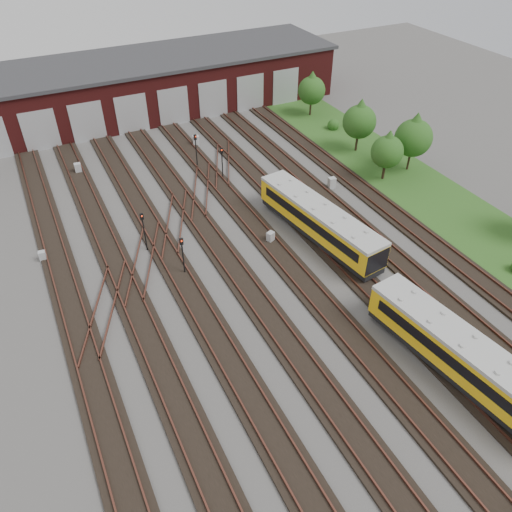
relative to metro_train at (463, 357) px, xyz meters
name	(u,v)px	position (x,y,z in m)	size (l,w,h in m)	color
ground	(296,311)	(-6.00, 9.25, -1.73)	(120.00, 120.00, 0.00)	#403E3C
track_network	(290,306)	(-6.17, 9.83, -1.63)	(30.40, 70.00, 0.33)	black
maintenance_shed	(133,86)	(-6.01, 49.22, 1.47)	(51.00, 12.50, 6.35)	#511414
grass_verge	(413,185)	(13.00, 19.25, -1.71)	(8.00, 55.00, 0.05)	#2D521B
metro_train	(463,357)	(0.00, 0.00, 0.00)	(4.13, 45.47, 2.74)	black
signal_mast_0	(144,227)	(-13.27, 20.75, 0.50)	(0.27, 0.25, 3.51)	black
signal_mast_1	(183,252)	(-11.55, 16.57, 0.40)	(0.27, 0.25, 3.33)	black
signal_mast_2	(196,147)	(-4.48, 32.19, 0.51)	(0.31, 0.30, 3.51)	black
signal_mast_3	(222,160)	(-3.16, 28.59, 0.43)	(0.31, 0.29, 3.37)	black
relay_cabinet_0	(43,256)	(-21.00, 23.08, -1.30)	(0.52, 0.43, 0.86)	#B0B3B5
relay_cabinet_1	(78,168)	(-15.72, 36.27, -1.21)	(0.63, 0.52, 1.05)	#B0B3B5
relay_cabinet_2	(270,237)	(-3.80, 17.25, -1.25)	(0.58, 0.48, 0.96)	#B0B3B5
relay_cabinet_3	(196,141)	(-2.81, 36.84, -1.17)	(0.67, 0.56, 1.12)	#B0B3B5
relay_cabinet_4	(332,183)	(5.55, 22.37, -1.19)	(0.66, 0.55, 1.09)	#B0B3B5
tree_0	(312,87)	(12.93, 38.45, 1.77)	(3.29, 3.29, 5.46)	black
tree_1	(360,118)	(12.31, 27.88, 2.01)	(3.52, 3.52, 5.83)	black
tree_2	(414,134)	(14.51, 21.99, 2.20)	(3.69, 3.69, 6.12)	black
tree_3	(388,148)	(11.08, 21.57, 1.59)	(3.13, 3.13, 5.18)	black
bush_1	(333,123)	(13.22, 33.71, -1.05)	(1.38, 1.38, 1.38)	#224E16
bush_2	(351,122)	(15.45, 33.33, -1.16)	(1.15, 1.15, 1.15)	#224E16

